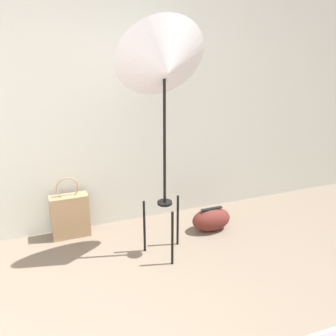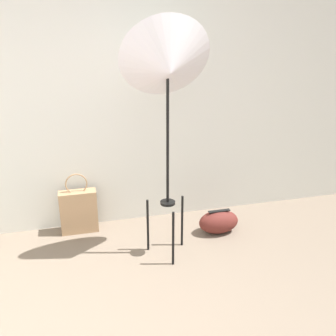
{
  "view_description": "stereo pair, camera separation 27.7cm",
  "coord_description": "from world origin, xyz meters",
  "views": [
    {
      "loc": [
        -0.53,
        -1.03,
        1.82
      ],
      "look_at": [
        0.38,
        1.39,
        0.84
      ],
      "focal_mm": 42.0,
      "sensor_mm": 36.0,
      "label": 1
    },
    {
      "loc": [
        -0.27,
        -1.11,
        1.82
      ],
      "look_at": [
        0.38,
        1.39,
        0.84
      ],
      "focal_mm": 42.0,
      "sensor_mm": 36.0,
      "label": 2
    }
  ],
  "objects": [
    {
      "name": "tote_bag",
      "position": [
        -0.25,
        2.16,
        0.2
      ],
      "size": [
        0.33,
        0.13,
        0.57
      ],
      "color": "#9E7A56",
      "rests_on": "ground_plane"
    },
    {
      "name": "photo_umbrella",
      "position": [
        0.43,
        1.61,
        1.51
      ],
      "size": [
        0.67,
        0.49,
        1.86
      ],
      "color": "black",
      "rests_on": "ground_plane"
    },
    {
      "name": "wall_back",
      "position": [
        0.0,
        2.3,
        1.3
      ],
      "size": [
        8.0,
        0.05,
        2.6
      ],
      "color": "beige",
      "rests_on": "ground_plane"
    },
    {
      "name": "duffel_bag",
      "position": [
        0.96,
        1.82,
        0.11
      ],
      "size": [
        0.37,
        0.21,
        0.22
      ],
      "color": "#5B231E",
      "rests_on": "ground_plane"
    }
  ]
}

